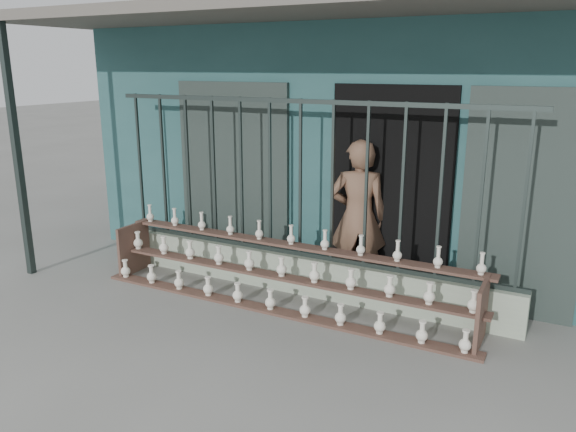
% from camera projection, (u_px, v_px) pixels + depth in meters
% --- Properties ---
extents(ground, '(60.00, 60.00, 0.00)m').
position_uv_depth(ground, '(241.00, 337.00, 5.55)').
color(ground, slate).
extents(workshop_building, '(7.40, 6.60, 3.21)m').
position_uv_depth(workshop_building, '(384.00, 130.00, 8.75)').
color(workshop_building, '#275152').
rests_on(workshop_building, ground).
extents(parapet_wall, '(5.00, 0.20, 0.45)m').
position_uv_depth(parapet_wall, '(300.00, 274.00, 6.61)').
color(parapet_wall, '#A5B59B').
rests_on(parapet_wall, ground).
extents(security_fence, '(5.00, 0.04, 1.80)m').
position_uv_depth(security_fence, '(300.00, 180.00, 6.31)').
color(security_fence, '#283330').
rests_on(security_fence, parapet_wall).
extents(shelf_rack, '(4.50, 0.68, 0.85)m').
position_uv_depth(shelf_rack, '(280.00, 274.00, 6.23)').
color(shelf_rack, brown).
rests_on(shelf_rack, ground).
extents(elderly_woman, '(0.77, 0.63, 1.81)m').
position_uv_depth(elderly_woman, '(358.00, 217.00, 6.47)').
color(elderly_woman, brown).
rests_on(elderly_woman, ground).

